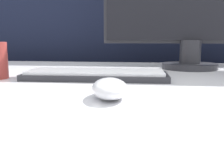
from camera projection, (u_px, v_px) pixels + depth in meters
name	position (u px, v px, depth m)	size (l,w,h in m)	color
partition_panel	(132.00, 93.00, 1.38)	(5.00, 0.03, 1.19)	black
computer_mouse_near	(110.00, 88.00, 0.49)	(0.08, 0.13, 0.04)	white
keyboard	(96.00, 75.00, 0.72)	(0.39, 0.14, 0.02)	#28282D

